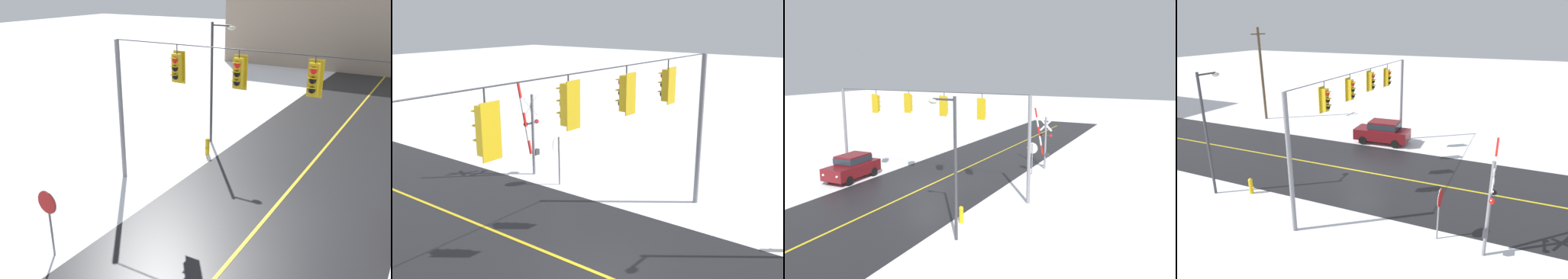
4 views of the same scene
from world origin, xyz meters
TOP-DOWN VIEW (x-y plane):
  - ground_plane at (0.00, 0.00)m, footprint 160.00×160.00m
  - road_asphalt at (0.00, 6.00)m, footprint 9.00×80.00m
  - lane_centre_line at (0.00, 6.00)m, footprint 0.14×72.00m
  - signal_span at (-0.04, -0.01)m, footprint 14.20×0.47m
  - stop_sign at (-5.11, -5.94)m, footprint 0.80×0.09m
  - railroad_crossing at (-5.37, -7.90)m, footprint 1.41×0.31m
  - parked_car_maroon at (5.58, 0.93)m, footprint 2.03×4.29m
  - streetlamp_near at (-5.59, 6.06)m, footprint 1.39×0.28m
  - fire_hydrant at (-5.03, 4.26)m, footprint 0.24×0.31m

SIDE VIEW (x-z plane):
  - ground_plane at x=0.00m, z-range 0.00..0.00m
  - road_asphalt at x=0.00m, z-range 0.00..0.01m
  - lane_centre_line at x=0.00m, z-range 0.01..0.01m
  - fire_hydrant at x=-5.03m, z-range 0.03..0.91m
  - parked_car_maroon at x=5.58m, z-range 0.08..1.82m
  - stop_sign at x=-5.11m, z-range 0.54..2.89m
  - railroad_crossing at x=-5.37m, z-range -0.05..4.61m
  - streetlamp_near at x=-5.59m, z-range 0.67..7.17m
  - signal_span at x=-0.04m, z-range 1.32..7.54m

